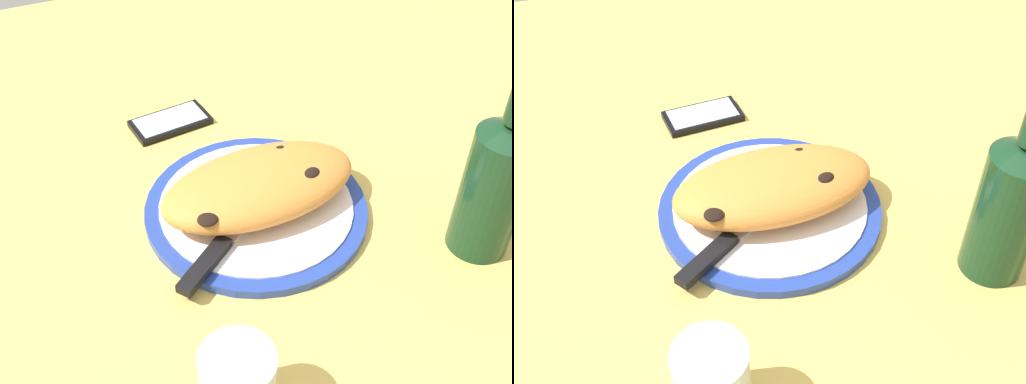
% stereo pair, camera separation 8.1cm
% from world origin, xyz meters
% --- Properties ---
extents(ground_plane, '(1.50, 1.50, 0.03)m').
position_xyz_m(ground_plane, '(0.00, 0.00, -0.01)').
color(ground_plane, '#DBB756').
extents(plate, '(0.29, 0.29, 0.02)m').
position_xyz_m(plate, '(0.00, 0.00, 0.01)').
color(plate, '#233D99').
rests_on(plate, ground_plane).
extents(calzone, '(0.27, 0.15, 0.06)m').
position_xyz_m(calzone, '(-0.01, 0.00, 0.05)').
color(calzone, orange).
rests_on(calzone, plate).
extents(fork, '(0.16, 0.05, 0.00)m').
position_xyz_m(fork, '(-0.00, -0.06, 0.02)').
color(fork, silver).
rests_on(fork, plate).
extents(knife, '(0.20, 0.16, 0.01)m').
position_xyz_m(knife, '(0.07, 0.06, 0.02)').
color(knife, silver).
rests_on(knife, plate).
extents(smartphone, '(0.12, 0.08, 0.01)m').
position_xyz_m(smartphone, '(0.04, -0.23, 0.01)').
color(smartphone, black).
rests_on(smartphone, ground_plane).
extents(wine_bottle, '(0.07, 0.07, 0.24)m').
position_xyz_m(wine_bottle, '(-0.23, 0.16, 0.10)').
color(wine_bottle, '#14381E').
rests_on(wine_bottle, ground_plane).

